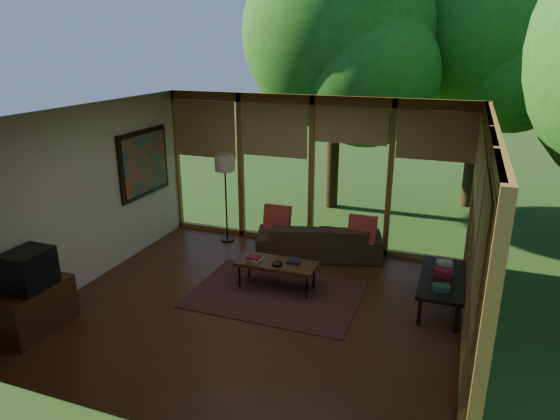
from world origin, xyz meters
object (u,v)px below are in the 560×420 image
at_px(floor_lamp, 225,168).
at_px(coffee_table, 277,264).
at_px(media_cabinet, 34,308).
at_px(television, 29,269).
at_px(sofa, 319,239).
at_px(side_console, 442,280).

xyz_separation_m(floor_lamp, coffee_table, (1.56, -1.49, -1.01)).
relative_size(media_cabinet, coffee_table, 0.83).
height_order(media_cabinet, television, television).
xyz_separation_m(sofa, coffee_table, (-0.26, -1.38, 0.08)).
bearing_deg(coffee_table, side_console, 6.32).
height_order(floor_lamp, side_console, floor_lamp).
bearing_deg(floor_lamp, sofa, -3.52).
distance_m(television, side_console, 5.43).
relative_size(television, floor_lamp, 0.33).
xyz_separation_m(media_cabinet, floor_lamp, (0.96, 3.64, 1.11)).
bearing_deg(sofa, side_console, 135.45).
bearing_deg(coffee_table, television, -139.29).
height_order(television, coffee_table, television).
bearing_deg(television, coffee_table, 40.71).
distance_m(sofa, floor_lamp, 2.13).
distance_m(media_cabinet, coffee_table, 3.31).
height_order(television, side_console, television).
relative_size(floor_lamp, side_console, 1.18).
distance_m(sofa, television, 4.51).
relative_size(coffee_table, side_console, 0.86).
bearing_deg(media_cabinet, floor_lamp, 75.23).
distance_m(sofa, coffee_table, 1.41).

